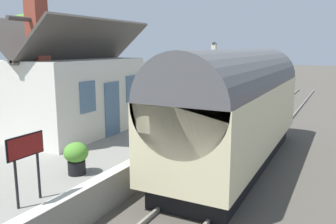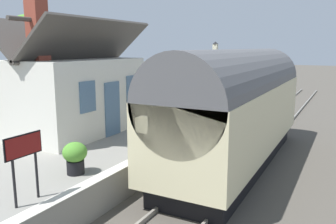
{
  "view_description": "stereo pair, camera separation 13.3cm",
  "coord_description": "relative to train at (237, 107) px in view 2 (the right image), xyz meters",
  "views": [
    {
      "loc": [
        -11.73,
        -4.38,
        4.39
      ],
      "look_at": [
        -0.36,
        1.5,
        1.97
      ],
      "focal_mm": 36.78,
      "sensor_mm": 36.0,
      "label": 1
    },
    {
      "loc": [
        -11.67,
        -4.5,
        4.39
      ],
      "look_at": [
        -0.36,
        1.5,
        1.97
      ],
      "focal_mm": 36.78,
      "sensor_mm": 36.0,
      "label": 2
    }
  ],
  "objects": [
    {
      "name": "lamp_post_platform",
      "position": [
        5.9,
        3.08,
        1.34
      ],
      "size": [
        0.32,
        0.5,
        3.72
      ],
      "color": "black",
      "rests_on": "platform"
    },
    {
      "name": "planter_bench_left",
      "position": [
        -5.5,
        2.84,
        -0.75
      ],
      "size": [
        0.67,
        0.67,
        0.89
      ],
      "color": "black",
      "rests_on": "platform"
    },
    {
      "name": "ground_plane",
      "position": [
        -0.57,
        0.9,
        -2.22
      ],
      "size": [
        160.0,
        160.0,
        0.0
      ],
      "primitive_type": "plane",
      "color": "#4C473F"
    },
    {
      "name": "bench_mid_platform",
      "position": [
        7.99,
        4.05,
        -0.78
      ],
      "size": [
        1.4,
        0.45,
        0.88
      ],
      "color": "teal",
      "rests_on": "platform"
    },
    {
      "name": "station_sign_board",
      "position": [
        -7.36,
        2.55,
        -0.06
      ],
      "size": [
        0.96,
        0.06,
        1.57
      ],
      "color": "black",
      "rests_on": "platform"
    },
    {
      "name": "train",
      "position": [
        0.0,
        0.0,
        0.0
      ],
      "size": [
        10.44,
        2.73,
        4.32
      ],
      "color": "black",
      "rests_on": "ground"
    },
    {
      "name": "tree_far_right",
      "position": [
        4.84,
        16.46,
        2.81
      ],
      "size": [
        3.03,
        3.26,
        6.62
      ],
      "color": "#4C3828",
      "rests_on": "ground"
    },
    {
      "name": "planter_edge_near",
      "position": [
        -0.65,
        2.43,
        -0.84
      ],
      "size": [
        0.48,
        0.48,
        0.78
      ],
      "color": "teal",
      "rests_on": "platform"
    },
    {
      "name": "platform",
      "position": [
        -0.57,
        4.93,
        -1.74
      ],
      "size": [
        32.0,
        6.07,
        0.97
      ],
      "primitive_type": "cube",
      "color": "gray",
      "rests_on": "ground"
    },
    {
      "name": "planter_under_sign",
      "position": [
        11.15,
        2.86,
        -0.87
      ],
      "size": [
        0.4,
        0.4,
        0.73
      ],
      "color": "gray",
      "rests_on": "platform"
    },
    {
      "name": "station_building",
      "position": [
        -1.87,
        6.13,
        0.38
      ],
      "size": [
        5.75,
        3.47,
        5.7
      ],
      "color": "silver",
      "rests_on": "platform"
    },
    {
      "name": "rail_far",
      "position": [
        -0.57,
        0.72,
        -2.15
      ],
      "size": [
        52.0,
        0.08,
        0.14
      ],
      "primitive_type": "cube",
      "color": "gray",
      "rests_on": "ground"
    },
    {
      "name": "platform_edge_coping",
      "position": [
        -0.57,
        2.08,
        -1.24
      ],
      "size": [
        32.0,
        0.36,
        0.02
      ],
      "primitive_type": "cube",
      "color": "beige",
      "rests_on": "platform"
    },
    {
      "name": "rail_near",
      "position": [
        -0.57,
        -0.72,
        -2.15
      ],
      "size": [
        52.0,
        0.08,
        0.14
      ],
      "primitive_type": "cube",
      "color": "gray",
      "rests_on": "ground"
    }
  ]
}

